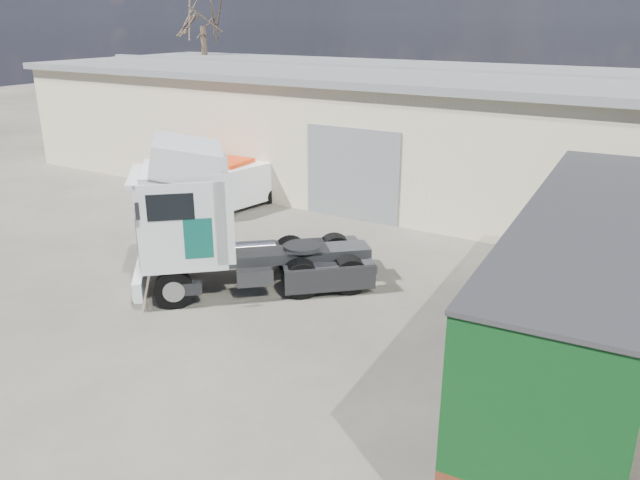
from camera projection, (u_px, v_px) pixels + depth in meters
The scene contains 7 objects.
ground at pixel (231, 334), 15.73m from camera, with size 120.00×120.00×0.00m, color black.
warehouse at pixel (340, 122), 30.62m from camera, with size 30.60×12.60×5.42m.
bare_tree at pixel (202, 10), 37.94m from camera, with size 4.00×4.00×9.60m.
tractor_unit at pixel (215, 227), 17.77m from camera, with size 6.58×6.30×4.50m.
box_trailer at pixel (583, 276), 13.15m from camera, with size 3.21×11.90×3.91m.
panel_van at pixel (228, 187), 25.73m from camera, with size 2.49×4.61×1.79m.
orange_skip at pixel (216, 184), 26.51m from camera, with size 3.19×2.07×1.95m.
Camera 1 is at (9.21, -10.78, 7.56)m, focal length 35.00 mm.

